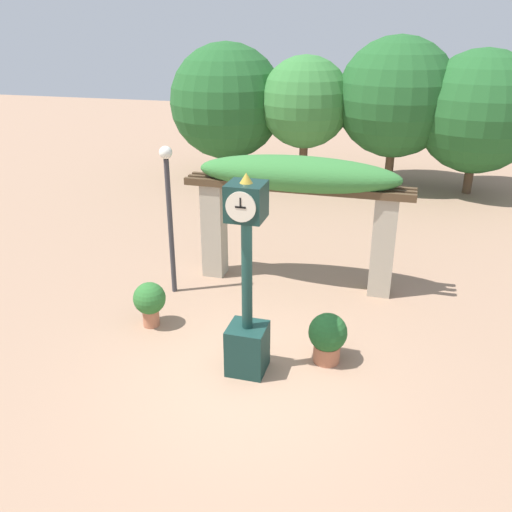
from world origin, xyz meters
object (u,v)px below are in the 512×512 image
object	(u,v)px
potted_plant_near_left	(150,301)
potted_plant_near_right	(328,336)
pedestal_clock	(247,296)
lamp_post	(169,202)

from	to	relation	value
potted_plant_near_left	potted_plant_near_right	size ratio (longest dim) A/B	0.99
potted_plant_near_left	pedestal_clock	bearing A→B (deg)	-22.26
potted_plant_near_right	lamp_post	world-z (taller)	lamp_post
pedestal_clock	lamp_post	world-z (taller)	pedestal_clock
potted_plant_near_left	lamp_post	distance (m)	1.98
potted_plant_near_right	lamp_post	xyz separation A→B (m)	(-3.40, 1.67, 1.45)
potted_plant_near_right	lamp_post	size ratio (longest dim) A/B	0.28
pedestal_clock	potted_plant_near_right	world-z (taller)	pedestal_clock
potted_plant_near_right	lamp_post	distance (m)	4.05
pedestal_clock	lamp_post	bearing A→B (deg)	134.84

